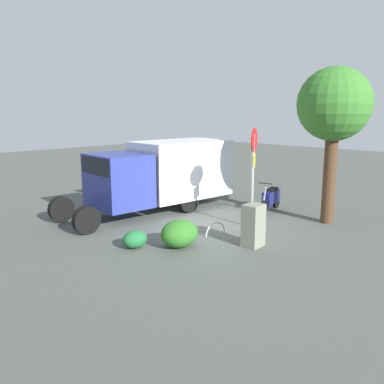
{
  "coord_description": "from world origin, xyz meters",
  "views": [
    {
      "loc": [
        9.91,
        8.88,
        3.88
      ],
      "look_at": [
        0.98,
        0.06,
        1.35
      ],
      "focal_mm": 38.36,
      "sensor_mm": 36.0,
      "label": 1
    }
  ],
  "objects_px": {
    "box_truck_near": "(160,172)",
    "motorcycle": "(271,198)",
    "stop_sign": "(253,162)",
    "bike_rack_hoop": "(216,235)",
    "street_tree": "(334,107)",
    "utility_cabinet": "(253,226)"
  },
  "relations": [
    {
      "from": "stop_sign",
      "to": "utility_cabinet",
      "type": "relative_size",
      "value": 2.67
    },
    {
      "from": "stop_sign",
      "to": "bike_rack_hoop",
      "type": "distance_m",
      "value": 2.67
    },
    {
      "from": "street_tree",
      "to": "bike_rack_hoop",
      "type": "height_order",
      "value": "street_tree"
    },
    {
      "from": "box_truck_near",
      "to": "motorcycle",
      "type": "xyz_separation_m",
      "value": [
        -2.96,
        3.12,
        -1.0
      ]
    },
    {
      "from": "motorcycle",
      "to": "stop_sign",
      "type": "bearing_deg",
      "value": 7.77
    },
    {
      "from": "motorcycle",
      "to": "utility_cabinet",
      "type": "xyz_separation_m",
      "value": [
        3.94,
        2.04,
        0.1
      ]
    },
    {
      "from": "stop_sign",
      "to": "street_tree",
      "type": "distance_m",
      "value": 3.29
    },
    {
      "from": "bike_rack_hoop",
      "to": "motorcycle",
      "type": "bearing_deg",
      "value": -171.94
    },
    {
      "from": "box_truck_near",
      "to": "motorcycle",
      "type": "distance_m",
      "value": 4.41
    },
    {
      "from": "utility_cabinet",
      "to": "box_truck_near",
      "type": "bearing_deg",
      "value": -100.77
    },
    {
      "from": "motorcycle",
      "to": "utility_cabinet",
      "type": "height_order",
      "value": "utility_cabinet"
    },
    {
      "from": "motorcycle",
      "to": "stop_sign",
      "type": "xyz_separation_m",
      "value": [
        2.39,
        0.85,
        1.69
      ]
    },
    {
      "from": "stop_sign",
      "to": "street_tree",
      "type": "height_order",
      "value": "street_tree"
    },
    {
      "from": "box_truck_near",
      "to": "bike_rack_hoop",
      "type": "bearing_deg",
      "value": 80.35
    },
    {
      "from": "utility_cabinet",
      "to": "bike_rack_hoop",
      "type": "height_order",
      "value": "utility_cabinet"
    },
    {
      "from": "street_tree",
      "to": "motorcycle",
      "type": "bearing_deg",
      "value": -91.49
    },
    {
      "from": "stop_sign",
      "to": "bike_rack_hoop",
      "type": "xyz_separation_m",
      "value": [
        1.47,
        -0.31,
        -2.21
      ]
    },
    {
      "from": "stop_sign",
      "to": "utility_cabinet",
      "type": "bearing_deg",
      "value": 37.64
    },
    {
      "from": "utility_cabinet",
      "to": "bike_rack_hoop",
      "type": "relative_size",
      "value": 1.46
    },
    {
      "from": "motorcycle",
      "to": "box_truck_near",
      "type": "bearing_deg",
      "value": -58.38
    },
    {
      "from": "stop_sign",
      "to": "street_tree",
      "type": "xyz_separation_m",
      "value": [
        -2.33,
        1.51,
        1.76
      ]
    },
    {
      "from": "box_truck_near",
      "to": "bike_rack_hoop",
      "type": "xyz_separation_m",
      "value": [
        0.91,
        3.66,
        -1.52
      ]
    }
  ]
}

